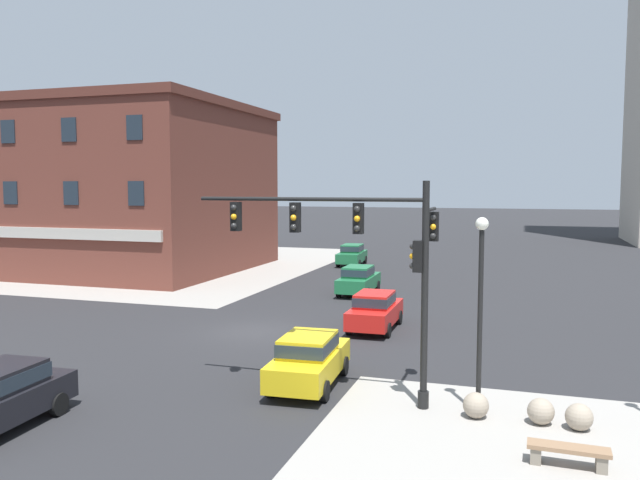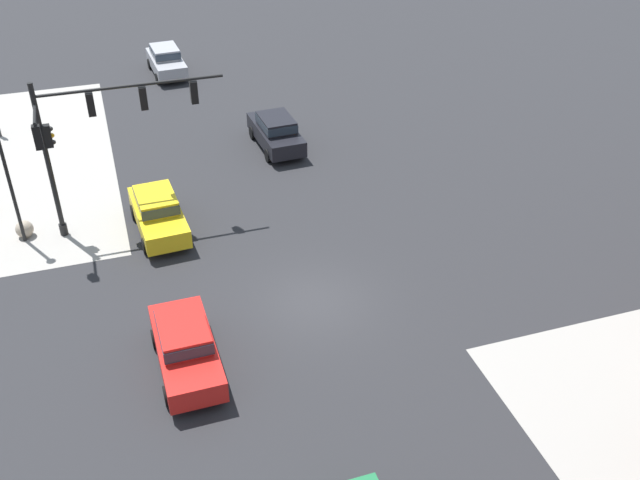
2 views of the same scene
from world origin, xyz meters
TOP-DOWN VIEW (x-y plane):
  - ground_plane at (0.00, 0.00)m, footprint 320.00×320.00m
  - traffic_signal_main at (6.85, -7.20)m, footprint 7.20×2.09m
  - bollard_sphere_curb_a at (9.96, -7.70)m, footprint 0.71×0.71m
  - street_lamp_corner_near at (10.00, -7.38)m, footprint 0.36×0.36m
  - car_main_northbound_near at (1.86, -24.36)m, footprint 2.07×4.49m
  - car_cross_westbound at (-1.93, -12.44)m, footprint 2.05×4.48m
  - car_parked_curb at (4.66, -6.47)m, footprint 2.09×4.50m
  - car_main_mid at (4.89, 1.96)m, footprint 1.93×4.42m

SIDE VIEW (x-z plane):
  - ground_plane at x=0.00m, z-range 0.00..0.00m
  - bollard_sphere_curb_a at x=9.96m, z-range 0.00..0.71m
  - car_main_northbound_near at x=1.86m, z-range 0.08..1.76m
  - car_cross_westbound at x=-1.93m, z-range 0.08..1.76m
  - car_parked_curb at x=4.66m, z-range 0.08..1.76m
  - car_main_mid at x=4.89m, z-range 0.08..1.76m
  - street_lamp_corner_near at x=10.00m, z-range 0.69..6.24m
  - traffic_signal_main at x=6.85m, z-range 1.16..7.71m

